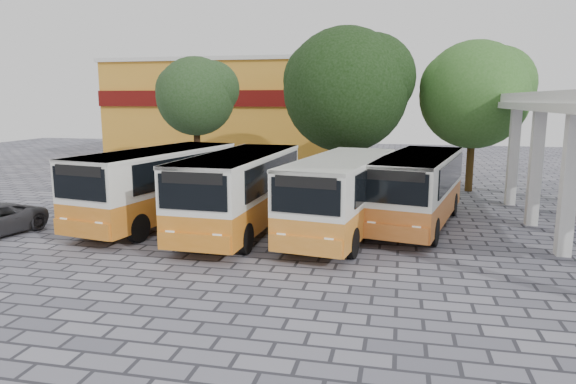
% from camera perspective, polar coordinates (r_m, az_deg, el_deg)
% --- Properties ---
extents(ground, '(90.00, 90.00, 0.00)m').
position_cam_1_polar(ground, '(17.14, 3.61, -7.14)').
color(ground, '#5B5B68').
rests_on(ground, ground).
extents(shophouse_block, '(20.40, 10.40, 8.30)m').
position_cam_1_polar(shophouse_block, '(44.26, -5.39, 8.96)').
color(shophouse_block, orange).
rests_on(shophouse_block, ground).
extents(bus_far_left, '(4.12, 8.89, 3.07)m').
position_cam_1_polar(bus_far_left, '(21.95, -14.28, 1.17)').
color(bus_far_left, orange).
rests_on(bus_far_left, ground).
extents(bus_centre_left, '(2.92, 8.61, 3.07)m').
position_cam_1_polar(bus_centre_left, '(19.92, -5.36, 0.55)').
color(bus_centre_left, orange).
rests_on(bus_centre_left, ground).
extents(bus_centre_right, '(3.75, 8.58, 2.98)m').
position_cam_1_polar(bus_centre_right, '(19.41, 5.95, 0.13)').
color(bus_centre_right, orange).
rests_on(bus_centre_right, ground).
extents(bus_far_right, '(4.16, 8.56, 2.94)m').
position_cam_1_polar(bus_far_right, '(21.36, 14.24, 0.73)').
color(bus_far_right, orange).
rests_on(bus_far_right, ground).
extents(tree_left, '(4.96, 4.72, 7.67)m').
position_cam_1_polar(tree_left, '(31.91, -10.11, 10.69)').
color(tree_left, black).
rests_on(tree_left, ground).
extents(tree_middle, '(7.23, 6.88, 9.07)m').
position_cam_1_polar(tree_middle, '(29.06, 6.61, 11.63)').
color(tree_middle, '#47371F').
rests_on(tree_middle, ground).
extents(tree_right, '(6.20, 5.90, 8.32)m').
position_cam_1_polar(tree_right, '(30.48, 20.15, 10.47)').
color(tree_right, '#483113').
rests_on(tree_right, ground).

